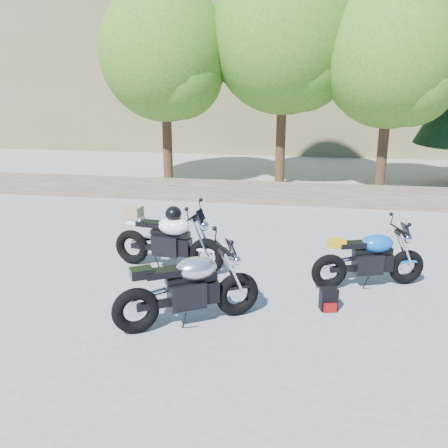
{
  "coord_description": "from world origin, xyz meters",
  "views": [
    {
      "loc": [
        1.52,
        -7.08,
        3.26
      ],
      "look_at": [
        0.2,
        1.0,
        0.75
      ],
      "focal_mm": 40.0,
      "sensor_mm": 36.0,
      "label": 1
    }
  ],
  "objects": [
    {
      "name": "blue_bike",
      "position": [
        2.6,
        0.47,
        0.45
      ],
      "size": [
        1.81,
        0.78,
        0.93
      ],
      "rotation": [
        0.0,
        0.0,
        0.31
      ],
      "color": "black",
      "rests_on": "ground"
    },
    {
      "name": "ground",
      "position": [
        0.0,
        0.0,
        0.0
      ],
      "size": [
        90.0,
        90.0,
        0.0
      ],
      "primitive_type": "plane",
      "color": "slate",
      "rests_on": "ground"
    },
    {
      "name": "tree_decid_mid",
      "position": [
        0.91,
        7.54,
        4.04
      ],
      "size": [
        4.08,
        4.08,
        6.24
      ],
      "color": "#382314",
      "rests_on": "ground"
    },
    {
      "name": "backpack",
      "position": [
        1.95,
        -0.47,
        0.16
      ],
      "size": [
        0.28,
        0.25,
        0.33
      ],
      "rotation": [
        0.0,
        0.0,
        0.25
      ],
      "color": "black",
      "rests_on": "ground"
    },
    {
      "name": "white_bike",
      "position": [
        -0.72,
        0.68,
        0.55
      ],
      "size": [
        2.02,
        0.65,
        1.12
      ],
      "rotation": [
        0.0,
        0.0,
        -0.16
      ],
      "color": "black",
      "rests_on": "ground"
    },
    {
      "name": "stone_wall",
      "position": [
        0.0,
        5.5,
        0.25
      ],
      "size": [
        22.0,
        0.55,
        0.5
      ],
      "primitive_type": "cube",
      "color": "brown",
      "rests_on": "ground"
    },
    {
      "name": "tree_decid_left",
      "position": [
        -2.39,
        7.14,
        3.63
      ],
      "size": [
        3.67,
        3.67,
        5.62
      ],
      "color": "#382314",
      "rests_on": "ground"
    },
    {
      "name": "silver_bike",
      "position": [
        0.08,
        -1.18,
        0.5
      ],
      "size": [
        1.85,
        1.15,
        1.03
      ],
      "rotation": [
        0.0,
        0.0,
        0.52
      ],
      "color": "black",
      "rests_on": "ground"
    },
    {
      "name": "hillside",
      "position": [
        3.0,
        28.0,
        7.5
      ],
      "size": [
        80.0,
        30.0,
        15.0
      ],
      "primitive_type": "cube",
      "color": "#64653E",
      "rests_on": "ground"
    },
    {
      "name": "tree_decid_right",
      "position": [
        3.71,
        6.94,
        3.5
      ],
      "size": [
        3.54,
        3.54,
        5.41
      ],
      "color": "#382314",
      "rests_on": "ground"
    }
  ]
}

